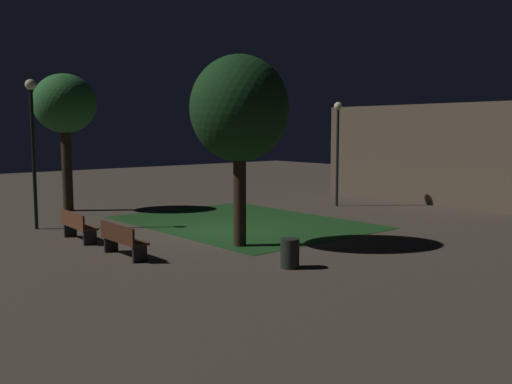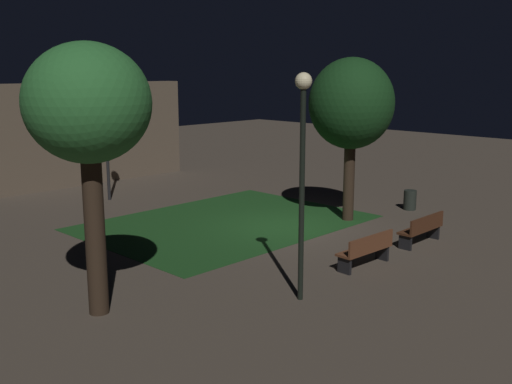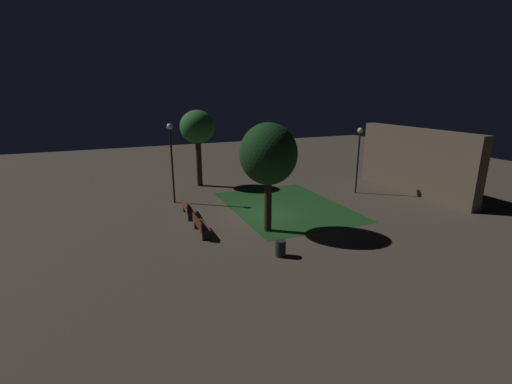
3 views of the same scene
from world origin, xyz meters
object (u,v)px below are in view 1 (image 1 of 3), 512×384
(bench_lawn_edge, at_px, (122,239))
(tree_lawn_side, at_px, (65,106))
(lamp_post_near_wall, at_px, (32,129))
(lamp_post_plaza_east, at_px, (338,136))
(trash_bin, at_px, (290,253))
(tree_right_canopy, at_px, (239,110))
(bench_corner, at_px, (77,225))

(bench_lawn_edge, xyz_separation_m, tree_lawn_side, (-9.28, 2.35, 3.79))
(lamp_post_near_wall, bearing_deg, lamp_post_plaza_east, 77.35)
(trash_bin, bearing_deg, bench_lawn_edge, -145.43)
(tree_right_canopy, distance_m, lamp_post_near_wall, 7.48)
(tree_lawn_side, xyz_separation_m, trash_bin, (12.97, 0.20, -3.92))
(bench_corner, relative_size, lamp_post_plaza_east, 0.40)
(tree_lawn_side, height_order, lamp_post_near_wall, tree_lawn_side)
(tree_lawn_side, bearing_deg, trash_bin, 0.86)
(lamp_post_near_wall, bearing_deg, bench_corner, 3.99)
(tree_right_canopy, height_order, lamp_post_near_wall, tree_right_canopy)
(bench_lawn_edge, xyz_separation_m, trash_bin, (3.69, 2.54, -0.12))
(tree_right_canopy, height_order, lamp_post_plaza_east, tree_right_canopy)
(bench_corner, relative_size, bench_lawn_edge, 1.01)
(lamp_post_plaza_east, distance_m, trash_bin, 11.79)
(tree_right_canopy, bearing_deg, trash_bin, -14.28)
(lamp_post_near_wall, height_order, trash_bin, lamp_post_near_wall)
(lamp_post_plaza_east, bearing_deg, tree_right_canopy, -65.51)
(trash_bin, bearing_deg, lamp_post_near_wall, -163.78)
(tree_lawn_side, xyz_separation_m, lamp_post_near_wall, (3.53, -2.55, -0.94))
(bench_corner, height_order, bench_lawn_edge, same)
(bench_lawn_edge, height_order, trash_bin, bench_lawn_edge)
(bench_lawn_edge, relative_size, lamp_post_plaza_east, 0.40)
(bench_lawn_edge, distance_m, tree_lawn_side, 10.29)
(lamp_post_near_wall, bearing_deg, trash_bin, 16.22)
(bench_lawn_edge, xyz_separation_m, lamp_post_plaza_east, (-3.04, 11.84, 2.58))
(tree_lawn_side, bearing_deg, lamp_post_plaza_east, 56.70)
(lamp_post_near_wall, bearing_deg, tree_right_canopy, 27.64)
(bench_corner, bearing_deg, trash_bin, 21.21)
(bench_lawn_edge, height_order, lamp_post_plaza_east, lamp_post_plaza_east)
(tree_right_canopy, bearing_deg, bench_lawn_edge, -104.88)
(bench_lawn_edge, xyz_separation_m, lamp_post_near_wall, (-5.75, -0.20, 2.86))
(bench_lawn_edge, bearing_deg, trash_bin, 34.57)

